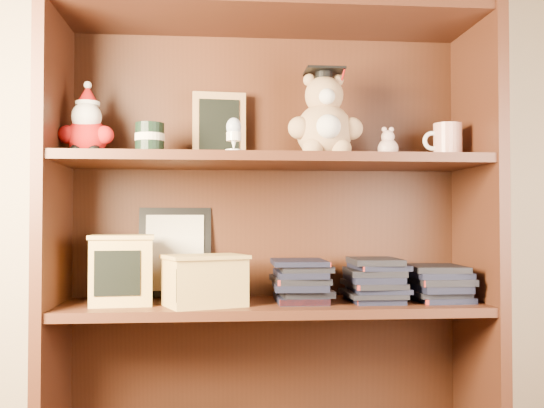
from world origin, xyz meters
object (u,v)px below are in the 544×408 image
at_px(grad_teddy_bear, 325,123).
at_px(treats_box, 122,269).
at_px(teacher_mug, 447,141).
at_px(bookcase, 270,219).

bearing_deg(grad_teddy_bear, treats_box, 179.29).
height_order(teacher_mug, treats_box, teacher_mug).
distance_m(grad_teddy_bear, treats_box, 0.68).
bearing_deg(bookcase, teacher_mug, -5.78).
bearing_deg(teacher_mug, treats_box, -179.95).
relative_size(bookcase, grad_teddy_bear, 6.33).
xyz_separation_m(teacher_mug, treats_box, (-0.90, -0.00, -0.36)).
height_order(bookcase, treats_box, bookcase).
relative_size(grad_teddy_bear, teacher_mug, 2.25).
bearing_deg(teacher_mug, bookcase, 174.22).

